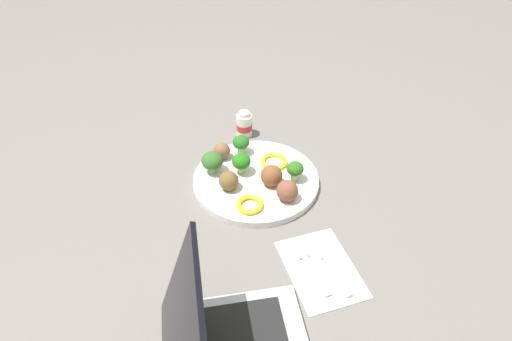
# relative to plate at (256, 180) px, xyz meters

# --- Properties ---
(ground_plane) EXTENTS (4.00, 4.00, 0.00)m
(ground_plane) POSITION_rel_plate_xyz_m (0.00, 0.00, -0.01)
(ground_plane) COLOR slate
(plate) EXTENTS (0.28, 0.28, 0.02)m
(plate) POSITION_rel_plate_xyz_m (0.00, 0.00, 0.00)
(plate) COLOR white
(plate) RESTS_ON ground_plane
(broccoli_floret_center) EXTENTS (0.04, 0.04, 0.05)m
(broccoli_floret_center) POSITION_rel_plate_xyz_m (0.03, 0.02, 0.04)
(broccoli_floret_center) COLOR #A6BC7D
(broccoli_floret_center) RESTS_ON plate
(broccoli_floret_mid_right) EXTENTS (0.05, 0.05, 0.05)m
(broccoli_floret_mid_right) POSITION_rel_plate_xyz_m (0.05, 0.08, 0.04)
(broccoli_floret_mid_right) COLOR #97C36B
(broccoli_floret_mid_right) RESTS_ON plate
(broccoli_floret_back_right) EXTENTS (0.04, 0.04, 0.05)m
(broccoli_floret_back_right) POSITION_rel_plate_xyz_m (-0.04, -0.08, 0.04)
(broccoli_floret_back_right) COLOR #91B980
(broccoli_floret_back_right) RESTS_ON plate
(broccoli_floret_back_left) EXTENTS (0.04, 0.04, 0.05)m
(broccoli_floret_back_left) POSITION_rel_plate_xyz_m (0.10, -0.00, 0.04)
(broccoli_floret_back_left) COLOR #A4CF77
(broccoli_floret_back_left) RESTS_ON plate
(meatball_center) EXTENTS (0.04, 0.04, 0.04)m
(meatball_center) POSITION_rel_plate_xyz_m (-0.01, 0.07, 0.03)
(meatball_center) COLOR brown
(meatball_center) RESTS_ON plate
(meatball_near_rim) EXTENTS (0.04, 0.04, 0.04)m
(meatball_near_rim) POSITION_rel_plate_xyz_m (0.10, 0.05, 0.03)
(meatball_near_rim) COLOR brown
(meatball_near_rim) RESTS_ON plate
(meatball_far_rim) EXTENTS (0.05, 0.05, 0.05)m
(meatball_far_rim) POSITION_rel_plate_xyz_m (-0.03, -0.02, 0.03)
(meatball_far_rim) COLOR brown
(meatball_far_rim) RESTS_ON plate
(meatball_back_right) EXTENTS (0.05, 0.05, 0.05)m
(meatball_back_right) POSITION_rel_plate_xyz_m (-0.09, -0.04, 0.03)
(meatball_back_right) COLOR brown
(meatball_back_right) RESTS_ON plate
(pepper_ring_mid_left) EXTENTS (0.07, 0.07, 0.01)m
(pepper_ring_mid_left) POSITION_rel_plate_xyz_m (0.03, -0.06, 0.01)
(pepper_ring_mid_left) COLOR yellow
(pepper_ring_mid_left) RESTS_ON plate
(pepper_ring_front_right) EXTENTS (0.07, 0.07, 0.01)m
(pepper_ring_front_right) POSITION_rel_plate_xyz_m (-0.08, 0.05, 0.01)
(pepper_ring_front_right) COLOR yellow
(pepper_ring_front_right) RESTS_ON plate
(napkin) EXTENTS (0.18, 0.13, 0.01)m
(napkin) POSITION_rel_plate_xyz_m (-0.27, -0.02, -0.01)
(napkin) COLOR white
(napkin) RESTS_ON ground_plane
(fork) EXTENTS (0.12, 0.02, 0.01)m
(fork) POSITION_rel_plate_xyz_m (-0.26, -0.01, -0.00)
(fork) COLOR silver
(fork) RESTS_ON napkin
(knife) EXTENTS (0.15, 0.02, 0.01)m
(knife) POSITION_rel_plate_xyz_m (-0.26, -0.04, -0.00)
(knife) COLOR silver
(knife) RESTS_ON napkin
(yogurt_bottle) EXTENTS (0.04, 0.04, 0.07)m
(yogurt_bottle) POSITION_rel_plate_xyz_m (0.19, -0.04, 0.02)
(yogurt_bottle) COLOR white
(yogurt_bottle) RESTS_ON ground_plane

